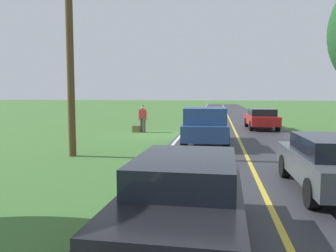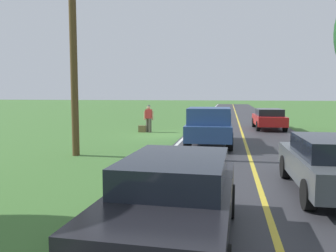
% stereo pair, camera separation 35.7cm
% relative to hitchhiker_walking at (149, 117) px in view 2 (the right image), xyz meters
% --- Properties ---
extents(ground_plane, '(200.00, 200.00, 0.00)m').
position_rel_hitchhiker_walking_xyz_m(ground_plane, '(-1.35, 1.29, -0.98)').
color(ground_plane, '#427033').
extents(road_surface, '(6.89, 120.00, 0.00)m').
position_rel_hitchhiker_walking_xyz_m(road_surface, '(-5.82, 1.29, -0.98)').
color(road_surface, '#333338').
rests_on(road_surface, ground).
extents(lane_edge_line, '(0.16, 117.60, 0.00)m').
position_rel_hitchhiker_walking_xyz_m(lane_edge_line, '(-2.55, 1.29, -0.98)').
color(lane_edge_line, silver).
rests_on(lane_edge_line, ground).
extents(lane_centre_line, '(0.14, 117.60, 0.00)m').
position_rel_hitchhiker_walking_xyz_m(lane_centre_line, '(-5.82, 1.29, -0.98)').
color(lane_centre_line, gold).
rests_on(lane_centre_line, ground).
extents(hitchhiker_walking, '(0.62, 0.51, 1.75)m').
position_rel_hitchhiker_walking_xyz_m(hitchhiker_walking, '(0.00, 0.00, 0.00)').
color(hitchhiker_walking, '#4C473D').
rests_on(hitchhiker_walking, ground).
extents(suitcase_carried, '(0.47, 0.21, 0.43)m').
position_rel_hitchhiker_walking_xyz_m(suitcase_carried, '(0.42, 0.09, -0.77)').
color(suitcase_carried, brown).
rests_on(suitcase_carried, ground).
extents(pickup_truck_passing, '(2.19, 5.44, 1.82)m').
position_rel_hitchhiker_walking_xyz_m(pickup_truck_passing, '(-4.10, 4.87, -0.01)').
color(pickup_truck_passing, '#2D4C84').
rests_on(pickup_truck_passing, ground).
extents(sedan_ahead_same_lane, '(2.04, 4.46, 1.41)m').
position_rel_hitchhiker_walking_xyz_m(sedan_ahead_same_lane, '(-4.13, 15.68, -0.23)').
color(sedan_ahead_same_lane, black).
rests_on(sedan_ahead_same_lane, ground).
extents(sedan_mid_oncoming, '(1.98, 4.42, 1.41)m').
position_rel_hitchhiker_walking_xyz_m(sedan_mid_oncoming, '(-7.51, 12.28, -0.23)').
color(sedan_mid_oncoming, '#4C5156').
rests_on(sedan_mid_oncoming, ground).
extents(sedan_near_oncoming, '(2.03, 4.45, 1.41)m').
position_rel_hitchhiker_walking_xyz_m(sedan_near_oncoming, '(-7.69, -3.19, -0.23)').
color(sedan_near_oncoming, red).
rests_on(sedan_near_oncoming, ground).
extents(utility_pole_roadside, '(0.28, 0.28, 8.30)m').
position_rel_hitchhiker_walking_xyz_m(utility_pole_roadside, '(0.97, 8.49, 3.17)').
color(utility_pole_roadside, brown).
rests_on(utility_pole_roadside, ground).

